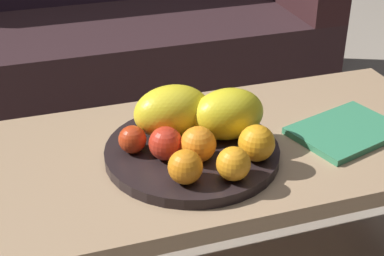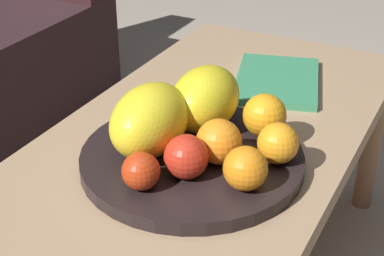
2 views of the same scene
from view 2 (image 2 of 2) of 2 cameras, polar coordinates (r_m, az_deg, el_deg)
coffee_table at (r=1.13m, az=-0.31°, el=-4.05°), size 1.25×0.55×0.43m
fruit_bowl at (r=1.06m, az=0.00°, el=-2.95°), size 0.39×0.39×0.03m
melon_large_front at (r=1.03m, az=-4.02°, el=0.76°), size 0.18×0.13×0.12m
melon_smaller_beside at (r=1.10m, az=1.25°, el=2.78°), size 0.17×0.12×0.12m
orange_front at (r=1.01m, az=2.57°, el=-1.30°), size 0.08×0.08×0.08m
orange_left at (r=1.09m, az=6.93°, el=1.20°), size 0.08×0.08×0.08m
orange_right at (r=0.95m, az=5.11°, el=-3.86°), size 0.07×0.07×0.07m
orange_back at (r=1.02m, az=8.23°, el=-1.39°), size 0.07×0.07×0.07m
apple_front at (r=0.97m, az=-0.56°, el=-2.75°), size 0.07×0.07×0.07m
apple_left at (r=0.95m, az=-4.89°, el=-4.12°), size 0.06×0.06×0.06m
banana_bunch at (r=1.08m, az=-2.30°, el=0.61°), size 0.17×0.12×0.06m
magazine at (r=1.37m, az=8.12°, el=4.51°), size 0.29×0.24×0.02m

